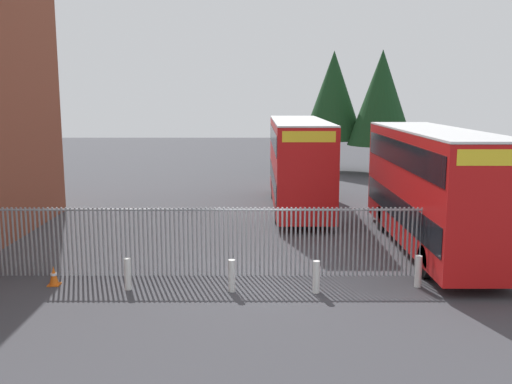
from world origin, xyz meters
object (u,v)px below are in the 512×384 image
double_decker_bus_near_gate (433,185)px  bollard_near_right (317,277)px  traffic_cone_by_gate (55,276)px  double_decker_bus_behind_fence_left (299,161)px  bollard_near_left (129,274)px  bollard_far_right (419,271)px  bollard_center_front (233,276)px

double_decker_bus_near_gate → bollard_near_right: double_decker_bus_near_gate is taller
double_decker_bus_near_gate → traffic_cone_by_gate: size_ratio=18.32×
double_decker_bus_behind_fence_left → bollard_near_left: size_ratio=11.38×
bollard_near_left → bollard_far_right: 8.58m
bollard_far_right → bollard_near_right: bearing=-170.2°
double_decker_bus_behind_fence_left → bollard_near_right: (-0.36, -12.28, -1.95)m
double_decker_bus_behind_fence_left → traffic_cone_by_gate: 14.36m
bollard_far_right → bollard_center_front: bearing=-175.7°
bollard_near_left → bollard_near_right: bearing=-2.9°
bollard_near_right → traffic_cone_by_gate: size_ratio=1.61×
double_decker_bus_near_gate → double_decker_bus_behind_fence_left: size_ratio=1.00×
double_decker_bus_near_gate → traffic_cone_by_gate: bearing=-161.9°
double_decker_bus_behind_fence_left → bollard_near_right: bearing=-91.7°
bollard_near_right → double_decker_bus_near_gate: bearing=45.3°
double_decker_bus_near_gate → bollard_near_right: size_ratio=11.38×
double_decker_bus_near_gate → double_decker_bus_behind_fence_left: bearing=119.8°
double_decker_bus_near_gate → bollard_near_left: bearing=-156.3°
double_decker_bus_behind_fence_left → double_decker_bus_near_gate: bearing=-60.2°
double_decker_bus_behind_fence_left → bollard_far_right: double_decker_bus_behind_fence_left is taller
bollard_near_left → traffic_cone_by_gate: bearing=170.5°
bollard_near_left → double_decker_bus_near_gate: bearing=23.7°
bollard_near_left → bollard_center_front: same height
double_decker_bus_near_gate → traffic_cone_by_gate: 13.30m
bollard_center_front → bollard_near_right: same height
bollard_near_left → bollard_near_right: same height
bollard_near_left → traffic_cone_by_gate: bollard_near_left is taller
double_decker_bus_near_gate → traffic_cone_by_gate: (-12.48, -4.07, -2.13)m
traffic_cone_by_gate → double_decker_bus_behind_fence_left: bearing=54.9°
bollard_center_front → bollard_far_right: (5.53, 0.42, 0.00)m
bollard_near_left → bollard_far_right: same height
bollard_far_right → traffic_cone_by_gate: size_ratio=1.61×
bollard_center_front → bollard_far_right: size_ratio=1.00×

